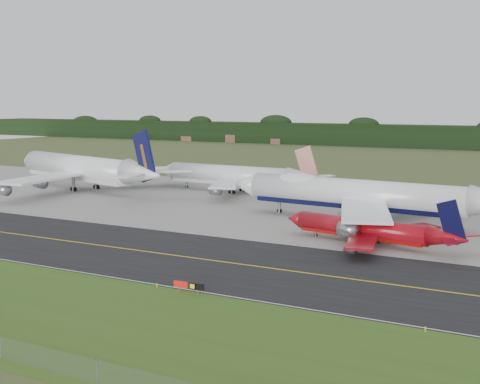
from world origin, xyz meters
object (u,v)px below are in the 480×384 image
(jet_navy_gold, at_px, (84,169))
(jet_red_737, at_px, (371,230))
(jet_ba_747, at_px, (365,195))
(taxiway_sign, at_px, (189,286))
(jet_star_tail, at_px, (237,176))

(jet_navy_gold, bearing_deg, jet_red_737, -18.54)
(jet_ba_747, distance_m, jet_navy_gold, 85.45)
(jet_red_737, distance_m, jet_navy_gold, 98.15)
(jet_ba_747, xyz_separation_m, taxiway_sign, (-2.83, -60.77, -4.53))
(jet_navy_gold, distance_m, taxiway_sign, 108.74)
(jet_red_737, height_order, jet_navy_gold, jet_navy_gold)
(jet_ba_747, height_order, jet_star_tail, jet_ba_747)
(jet_red_737, bearing_deg, jet_star_tail, 138.36)
(jet_star_tail, xyz_separation_m, taxiway_sign, (42.24, -87.45, -3.48))
(jet_red_737, bearing_deg, taxiway_sign, -105.39)
(jet_red_737, xyz_separation_m, taxiway_sign, (-11.03, -40.10, -1.55))
(jet_red_737, height_order, jet_star_tail, jet_star_tail)
(jet_navy_gold, relative_size, jet_star_tail, 1.32)
(jet_star_tail, bearing_deg, jet_ba_747, -30.63)
(jet_ba_747, distance_m, jet_star_tail, 52.38)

